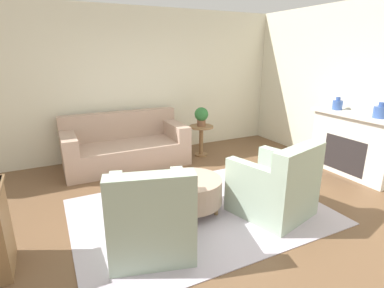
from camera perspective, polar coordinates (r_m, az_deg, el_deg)
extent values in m
plane|color=brown|center=(3.99, 1.60, -12.76)|extent=(16.00, 16.00, 0.00)
cube|color=beige|center=(6.04, -10.71, 11.25)|extent=(9.35, 0.12, 2.80)
cube|color=beige|center=(5.65, 31.03, 8.74)|extent=(0.12, 10.05, 2.80)
cube|color=#BCB2C1|center=(3.99, 1.60, -12.70)|extent=(3.16, 2.23, 0.01)
cube|color=tan|center=(5.56, -12.33, -1.89)|extent=(2.15, 0.99, 0.43)
cube|color=tan|center=(5.81, -13.59, 3.57)|extent=(2.15, 0.20, 0.50)
cube|color=tan|center=(5.31, -22.50, 0.22)|extent=(0.24, 0.95, 0.27)
cube|color=tan|center=(5.73, -3.25, 2.69)|extent=(0.24, 0.95, 0.27)
cube|color=olive|center=(5.21, -10.93, -5.30)|extent=(1.93, 0.05, 0.06)
cube|color=#9EB29E|center=(3.29, -7.88, -15.53)|extent=(1.01, 1.04, 0.43)
cube|color=#9EB29E|center=(2.76, -7.85, -10.86)|extent=(0.84, 0.41, 0.53)
cube|color=#9EB29E|center=(3.16, -1.95, -9.35)|extent=(0.35, 0.83, 0.29)
cube|color=#9EB29E|center=(3.14, -14.47, -10.14)|extent=(0.35, 0.83, 0.29)
cube|color=olive|center=(3.72, -8.17, -14.61)|extent=(0.72, 0.24, 0.06)
cube|color=#9EB29E|center=(4.01, 14.81, -9.63)|extent=(1.01, 1.04, 0.43)
cube|color=#9EB29E|center=(3.67, 19.63, -4.52)|extent=(0.84, 0.41, 0.53)
cube|color=#9EB29E|center=(4.14, 17.61, -3.57)|extent=(0.35, 0.83, 0.29)
cube|color=#9EB29E|center=(3.61, 11.92, -6.20)|extent=(0.35, 0.83, 0.29)
cube|color=olive|center=(4.29, 10.16, -10.15)|extent=(0.72, 0.24, 0.06)
cylinder|color=tan|center=(3.87, -0.19, -8.85)|extent=(0.79, 0.79, 0.32)
cylinder|color=olive|center=(3.70, -1.93, -14.09)|extent=(0.05, 0.05, 0.12)
cylinder|color=olive|center=(3.89, 4.61, -12.45)|extent=(0.05, 0.05, 0.12)
cylinder|color=olive|center=(4.08, -4.74, -10.95)|extent=(0.05, 0.05, 0.12)
cylinder|color=olive|center=(4.26, 1.30, -9.65)|extent=(0.05, 0.05, 0.12)
cylinder|color=olive|center=(5.86, 1.78, 3.31)|extent=(0.47, 0.47, 0.03)
cylinder|color=olive|center=(5.94, 1.75, 0.48)|extent=(0.08, 0.08, 0.57)
cylinder|color=olive|center=(6.02, 1.73, -2.00)|extent=(0.26, 0.26, 0.03)
cube|color=silver|center=(5.62, 28.25, -0.08)|extent=(0.36, 1.36, 1.05)
cube|color=#282323|center=(5.52, 26.98, -1.85)|extent=(0.02, 0.75, 0.58)
cube|color=silver|center=(5.49, 28.85, 4.87)|extent=(0.44, 1.46, 0.05)
cylinder|color=#38569E|center=(5.69, 25.96, 6.69)|extent=(0.17, 0.17, 0.16)
cylinder|color=#38569E|center=(5.68, 26.10, 7.76)|extent=(0.07, 0.07, 0.06)
cylinder|color=#38569E|center=(5.27, 32.30, 5.14)|extent=(0.21, 0.21, 0.17)
cylinder|color=#38569E|center=(5.25, 32.51, 6.39)|extent=(0.10, 0.10, 0.07)
cylinder|color=brown|center=(5.84, 1.79, 4.03)|extent=(0.17, 0.17, 0.12)
sphere|color=#2D6B33|center=(5.81, 1.80, 5.69)|extent=(0.27, 0.27, 0.27)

